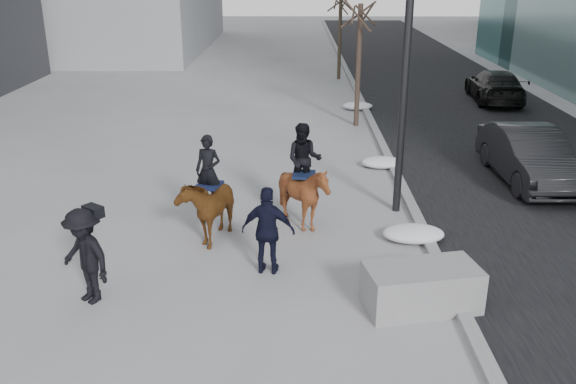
{
  "coord_description": "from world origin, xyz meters",
  "views": [
    {
      "loc": [
        0.11,
        -9.79,
        5.67
      ],
      "look_at": [
        0.0,
        1.2,
        1.5
      ],
      "focal_mm": 38.0,
      "sensor_mm": 36.0,
      "label": 1
    }
  ],
  "objects_px": {
    "car_near": "(529,156)",
    "mounted_right": "(304,188)",
    "mounted_left": "(209,201)",
    "planter": "(421,288)"
  },
  "relations": [
    {
      "from": "car_near",
      "to": "mounted_right",
      "type": "xyz_separation_m",
      "value": [
        -6.17,
        -3.19,
        0.23
      ]
    },
    {
      "from": "mounted_left",
      "to": "mounted_right",
      "type": "xyz_separation_m",
      "value": [
        2.05,
        0.52,
        0.12
      ]
    },
    {
      "from": "car_near",
      "to": "mounted_left",
      "type": "bearing_deg",
      "value": -156.96
    },
    {
      "from": "planter",
      "to": "car_near",
      "type": "height_order",
      "value": "car_near"
    },
    {
      "from": "mounted_left",
      "to": "mounted_right",
      "type": "relative_size",
      "value": 0.95
    },
    {
      "from": "mounted_left",
      "to": "mounted_right",
      "type": "distance_m",
      "value": 2.12
    },
    {
      "from": "planter",
      "to": "mounted_right",
      "type": "height_order",
      "value": "mounted_right"
    },
    {
      "from": "mounted_left",
      "to": "car_near",
      "type": "bearing_deg",
      "value": 24.32
    },
    {
      "from": "planter",
      "to": "mounted_left",
      "type": "distance_m",
      "value": 4.98
    },
    {
      "from": "planter",
      "to": "car_near",
      "type": "xyz_separation_m",
      "value": [
        4.18,
        6.59,
        0.35
      ]
    }
  ]
}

